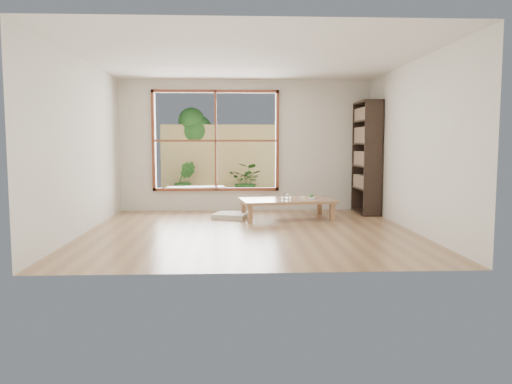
% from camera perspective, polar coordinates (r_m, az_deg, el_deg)
% --- Properties ---
extents(ground, '(5.00, 5.00, 0.00)m').
position_cam_1_polar(ground, '(7.69, -0.71, -4.50)').
color(ground, '#A27D51').
rests_on(ground, ground).
extents(low_table, '(1.73, 1.12, 0.35)m').
position_cam_1_polar(low_table, '(8.93, 3.52, -1.09)').
color(low_table, '#A97952').
rests_on(low_table, ground).
extents(floor_cushion, '(0.73, 0.73, 0.08)m').
position_cam_1_polar(floor_cushion, '(9.08, -2.82, -2.69)').
color(floor_cushion, beige).
rests_on(floor_cushion, ground).
extents(bookshelf, '(0.34, 0.96, 2.14)m').
position_cam_1_polar(bookshelf, '(9.81, 12.54, 3.84)').
color(bookshelf, black).
rests_on(bookshelf, ground).
extents(glass_tall, '(0.07, 0.07, 0.13)m').
position_cam_1_polar(glass_tall, '(8.81, 3.44, -0.47)').
color(glass_tall, silver).
rests_on(glass_tall, low_table).
extents(glass_mid, '(0.06, 0.06, 0.09)m').
position_cam_1_polar(glass_mid, '(9.04, 3.78, -0.46)').
color(glass_mid, silver).
rests_on(glass_mid, low_table).
extents(glass_short, '(0.06, 0.06, 0.08)m').
position_cam_1_polar(glass_short, '(9.05, 2.88, -0.48)').
color(glass_short, silver).
rests_on(glass_short, low_table).
extents(glass_small, '(0.07, 0.07, 0.09)m').
position_cam_1_polar(glass_small, '(8.91, 3.27, -0.54)').
color(glass_small, silver).
rests_on(glass_small, low_table).
extents(food_tray, '(0.33, 0.28, 0.09)m').
position_cam_1_polar(food_tray, '(9.03, 6.01, -0.63)').
color(food_tray, white).
rests_on(food_tray, low_table).
extents(deck, '(2.80, 2.00, 0.05)m').
position_cam_1_polar(deck, '(11.22, -4.37, -1.34)').
color(deck, '#3B342B').
rests_on(deck, ground).
extents(garden_bench, '(1.27, 0.54, 0.39)m').
position_cam_1_polar(garden_bench, '(10.89, -6.88, 0.31)').
color(garden_bench, black).
rests_on(garden_bench, deck).
extents(bamboo_fence, '(2.80, 0.06, 1.80)m').
position_cam_1_polar(bamboo_fence, '(12.15, -4.25, 3.45)').
color(bamboo_fence, '#D4C06C').
rests_on(bamboo_fence, ground).
extents(shrub_right, '(0.98, 0.93, 0.86)m').
position_cam_1_polar(shrub_right, '(11.77, -1.04, 1.23)').
color(shrub_right, '#26561F').
rests_on(shrub_right, deck).
extents(shrub_left, '(0.53, 0.44, 0.90)m').
position_cam_1_polar(shrub_left, '(11.85, -8.13, 1.30)').
color(shrub_left, '#26561F').
rests_on(shrub_left, deck).
extents(garden_tree, '(1.04, 0.85, 2.22)m').
position_cam_1_polar(garden_tree, '(12.48, -7.37, 6.81)').
color(garden_tree, '#4C3D2D').
rests_on(garden_tree, ground).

